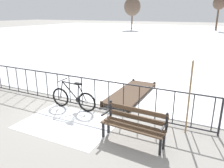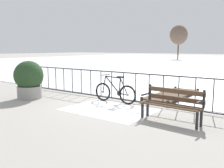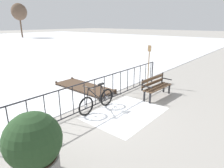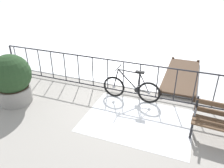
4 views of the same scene
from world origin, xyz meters
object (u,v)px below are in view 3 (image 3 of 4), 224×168
object	(u,v)px
planter_with_shrub	(34,147)
oar_upright	(149,63)
bicycle_near_railing	(97,100)
park_bench	(156,85)

from	to	relation	value
planter_with_shrub	oar_upright	size ratio (longest dim) A/B	0.72
bicycle_near_railing	park_bench	size ratio (longest dim) A/B	1.05
park_bench	bicycle_near_railing	bearing A→B (deg)	159.41
park_bench	oar_upright	xyz separation A→B (m)	(1.10, 1.01, 0.63)
park_bench	oar_upright	size ratio (longest dim) A/B	0.82
bicycle_near_railing	park_bench	bearing A→B (deg)	-20.59
bicycle_near_railing	park_bench	distance (m)	2.70
oar_upright	bicycle_near_railing	bearing A→B (deg)	-179.07
oar_upright	park_bench	bearing A→B (deg)	-137.56
bicycle_near_railing	planter_with_shrub	size ratio (longest dim) A/B	1.20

